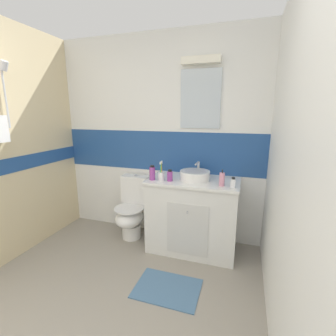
% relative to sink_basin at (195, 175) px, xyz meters
% --- Properties ---
extents(ground_plane, '(3.20, 3.48, 0.04)m').
position_rel_sink_basin_xyz_m(ground_plane, '(-0.54, -0.91, -0.92)').
color(ground_plane, gray).
extents(wall_back_tiled, '(3.20, 0.20, 2.50)m').
position_rel_sink_basin_xyz_m(wall_back_tiled, '(-0.53, 0.34, 0.35)').
color(wall_back_tiled, white).
rests_on(wall_back_tiled, ground_plane).
extents(wall_right_plain, '(0.10, 3.48, 2.50)m').
position_rel_sink_basin_xyz_m(wall_right_plain, '(0.81, -0.91, 0.35)').
color(wall_right_plain, white).
rests_on(wall_right_plain, ground_plane).
extents(vanity_cabinet, '(1.01, 0.58, 0.85)m').
position_rel_sink_basin_xyz_m(vanity_cabinet, '(-0.01, 0.01, -0.48)').
color(vanity_cabinet, silver).
rests_on(vanity_cabinet, ground_plane).
extents(sink_basin, '(0.33, 0.37, 0.18)m').
position_rel_sink_basin_xyz_m(sink_basin, '(0.00, 0.00, 0.00)').
color(sink_basin, white).
rests_on(sink_basin, vanity_cabinet).
extents(toilet, '(0.37, 0.50, 0.80)m').
position_rel_sink_basin_xyz_m(toilet, '(-0.81, 0.05, -0.54)').
color(toilet, white).
rests_on(toilet, ground_plane).
extents(toothbrush_cup, '(0.06, 0.06, 0.22)m').
position_rel_sink_basin_xyz_m(toothbrush_cup, '(-0.34, -0.15, 0.00)').
color(toothbrush_cup, white).
rests_on(toothbrush_cup, vanity_cabinet).
extents(soap_dispenser, '(0.05, 0.05, 0.18)m').
position_rel_sink_basin_xyz_m(soap_dispenser, '(0.31, -0.14, 0.02)').
color(soap_dispenser, pink).
rests_on(soap_dispenser, vanity_cabinet).
extents(mouthwash_bottle, '(0.06, 0.06, 0.16)m').
position_rel_sink_basin_xyz_m(mouthwash_bottle, '(-0.45, -0.15, 0.02)').
color(mouthwash_bottle, '#993F99').
rests_on(mouthwash_bottle, vanity_cabinet).
extents(perfume_flask_small, '(0.05, 0.03, 0.11)m').
position_rel_sink_basin_xyz_m(perfume_flask_small, '(0.42, -0.16, -0.00)').
color(perfume_flask_small, white).
rests_on(perfume_flask_small, vanity_cabinet).
extents(lotion_bottle_short, '(0.06, 0.06, 0.13)m').
position_rel_sink_basin_xyz_m(lotion_bottle_short, '(-0.25, -0.13, 0.00)').
color(lotion_bottle_short, '#993F99').
rests_on(lotion_bottle_short, vanity_cabinet).
extents(bath_mat, '(0.59, 0.43, 0.01)m').
position_rel_sink_basin_xyz_m(bath_mat, '(-0.08, -0.74, -0.90)').
color(bath_mat, '#4C7299').
rests_on(bath_mat, ground_plane).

